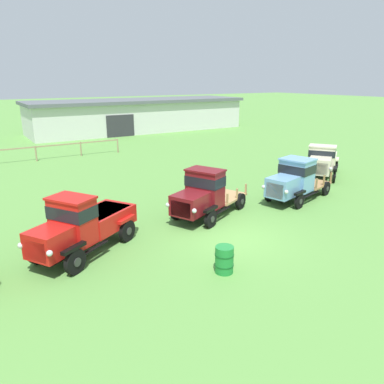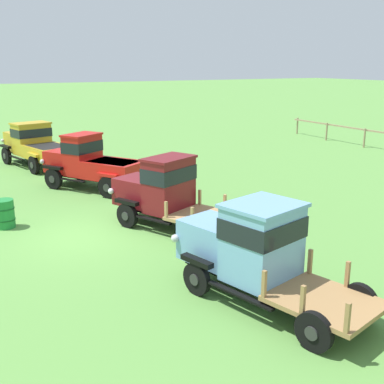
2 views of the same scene
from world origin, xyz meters
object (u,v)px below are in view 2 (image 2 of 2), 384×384
at_px(vintage_truck_foreground_near, 35,144).
at_px(oil_drum_beside_row, 5,214).
at_px(vintage_truck_midrow_center, 165,191).
at_px(vintage_truck_second_in_line, 91,163).
at_px(vintage_truck_far_side, 253,247).

xyz_separation_m(vintage_truck_foreground_near, oil_drum_beside_row, (9.58, -2.88, -0.64)).
height_order(vintage_truck_midrow_center, oil_drum_beside_row, vintage_truck_midrow_center).
height_order(vintage_truck_second_in_line, vintage_truck_midrow_center, vintage_truck_second_in_line).
distance_m(vintage_truck_midrow_center, oil_drum_beside_row, 5.21).
distance_m(vintage_truck_second_in_line, oil_drum_beside_row, 5.37).
bearing_deg(oil_drum_beside_row, vintage_truck_second_in_line, 131.87).
bearing_deg(vintage_truck_second_in_line, vintage_truck_midrow_center, 6.73).
distance_m(vintage_truck_far_side, oil_drum_beside_row, 8.81).
bearing_deg(vintage_truck_far_side, vintage_truck_midrow_center, 175.53).
height_order(vintage_truck_foreground_near, vintage_truck_far_side, vintage_truck_far_side).
relative_size(vintage_truck_second_in_line, vintage_truck_far_side, 0.92).
height_order(vintage_truck_second_in_line, oil_drum_beside_row, vintage_truck_second_in_line).
bearing_deg(vintage_truck_foreground_near, vintage_truck_far_side, 4.46).
xyz_separation_m(vintage_truck_second_in_line, oil_drum_beside_row, (3.56, -3.97, -0.65)).
xyz_separation_m(vintage_truck_foreground_near, vintage_truck_midrow_center, (11.82, 1.77, 0.04)).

